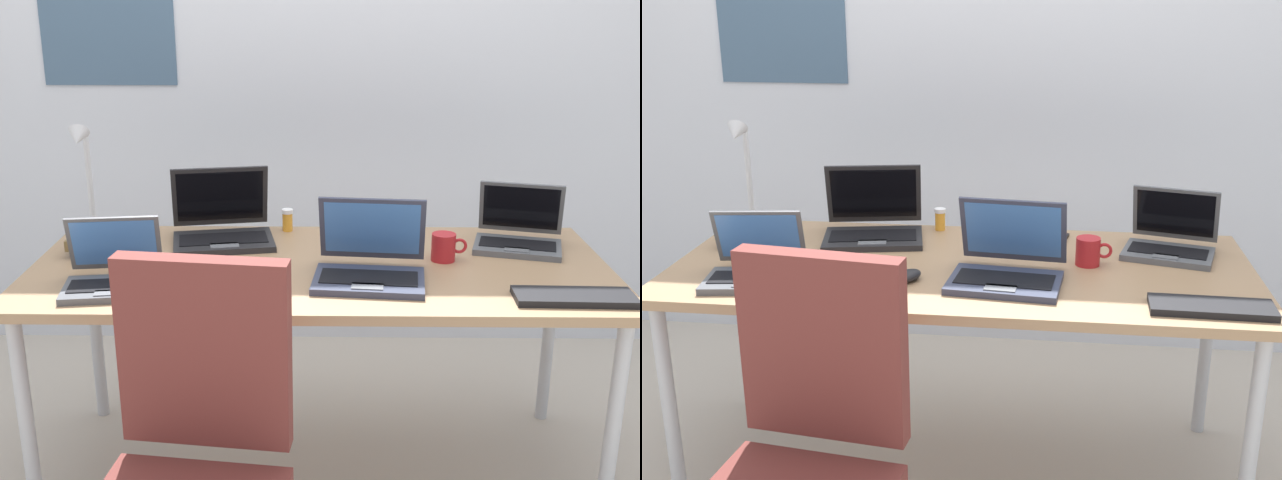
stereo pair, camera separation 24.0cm
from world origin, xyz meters
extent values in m
plane|color=#B7AD9E|center=(0.00, 0.00, 0.00)|extent=(12.00, 12.00, 0.00)
cube|color=silver|center=(0.00, 1.10, 1.30)|extent=(6.00, 0.12, 2.60)
cube|color=#9E7A56|center=(0.00, 0.00, 0.72)|extent=(1.80, 0.80, 0.03)
cylinder|color=#B2B5BA|center=(-0.84, -0.34, 0.35)|extent=(0.04, 0.04, 0.71)
cylinder|color=#B2B5BA|center=(0.84, -0.34, 0.35)|extent=(0.04, 0.04, 0.71)
cylinder|color=#B2B5BA|center=(-0.84, 0.34, 0.35)|extent=(0.04, 0.04, 0.71)
cylinder|color=#B2B5BA|center=(0.84, 0.34, 0.35)|extent=(0.04, 0.04, 0.71)
cylinder|color=silver|center=(-0.80, 0.31, 0.75)|extent=(0.12, 0.12, 0.02)
cylinder|color=silver|center=(-0.80, 0.31, 0.93)|extent=(0.02, 0.02, 0.34)
cylinder|color=silver|center=(-0.80, 0.27, 1.10)|extent=(0.01, 0.08, 0.01)
cone|color=silver|center=(-0.80, 0.23, 1.10)|extent=(0.07, 0.09, 0.09)
cube|color=#515459|center=(0.65, 0.15, 0.75)|extent=(0.32, 0.26, 0.02)
cube|color=black|center=(0.65, 0.15, 0.76)|extent=(0.26, 0.16, 0.00)
cube|color=#595B60|center=(0.63, 0.09, 0.76)|extent=(0.09, 0.06, 0.00)
cube|color=#515459|center=(0.68, 0.27, 0.85)|extent=(0.29, 0.13, 0.18)
cube|color=black|center=(0.68, 0.26, 0.85)|extent=(0.25, 0.11, 0.15)
cube|color=#232326|center=(-0.33, 0.19, 0.75)|extent=(0.37, 0.29, 0.02)
cube|color=black|center=(-0.33, 0.19, 0.76)|extent=(0.31, 0.18, 0.00)
cube|color=#595B60|center=(-0.31, 0.12, 0.76)|extent=(0.10, 0.07, 0.00)
cube|color=#232326|center=(-0.35, 0.34, 0.87)|extent=(0.34, 0.13, 0.22)
cube|color=black|center=(-0.35, 0.33, 0.87)|extent=(0.30, 0.11, 0.18)
cube|color=#33384C|center=(0.14, -0.17, 0.75)|extent=(0.34, 0.25, 0.02)
cube|color=black|center=(0.14, -0.17, 0.76)|extent=(0.29, 0.15, 0.00)
cube|color=#595B60|center=(0.14, -0.24, 0.76)|extent=(0.09, 0.06, 0.00)
cube|color=#33384C|center=(0.16, -0.02, 0.86)|extent=(0.33, 0.12, 0.21)
cube|color=#3F72BF|center=(0.16, -0.03, 0.87)|extent=(0.30, 0.09, 0.18)
cube|color=#515459|center=(-0.59, -0.24, 0.75)|extent=(0.29, 0.22, 0.02)
cube|color=black|center=(-0.59, -0.24, 0.76)|extent=(0.25, 0.13, 0.00)
cube|color=#595B60|center=(-0.58, -0.30, 0.76)|extent=(0.08, 0.05, 0.00)
cube|color=#515459|center=(-0.61, -0.12, 0.85)|extent=(0.28, 0.10, 0.18)
cube|color=#3F72BF|center=(-0.60, -0.12, 0.85)|extent=(0.25, 0.09, 0.15)
cube|color=black|center=(0.71, -0.28, 0.75)|extent=(0.33, 0.13, 0.02)
ellipsoid|color=black|center=(-0.14, -0.16, 0.76)|extent=(0.10, 0.11, 0.03)
cube|color=black|center=(0.29, 0.27, 0.74)|extent=(0.09, 0.15, 0.01)
cylinder|color=gold|center=(-0.12, 0.35, 0.77)|extent=(0.04, 0.04, 0.06)
cylinder|color=white|center=(-0.12, 0.35, 0.81)|extent=(0.04, 0.04, 0.01)
cube|color=navy|center=(-0.72, 0.10, 0.75)|extent=(0.17, 0.14, 0.02)
cube|color=brown|center=(-0.73, 0.09, 0.78)|extent=(0.17, 0.12, 0.03)
cylinder|color=#B21E23|center=(0.39, 0.04, 0.78)|extent=(0.08, 0.08, 0.09)
torus|color=#B21E23|center=(0.44, 0.04, 0.79)|extent=(0.05, 0.01, 0.05)
cube|color=brown|center=(-0.27, -0.60, 0.73)|extent=(0.42, 0.11, 0.48)
camera|label=1|loc=(0.03, -2.28, 1.57)|focal=43.51mm
camera|label=2|loc=(0.27, -2.26, 1.57)|focal=43.51mm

